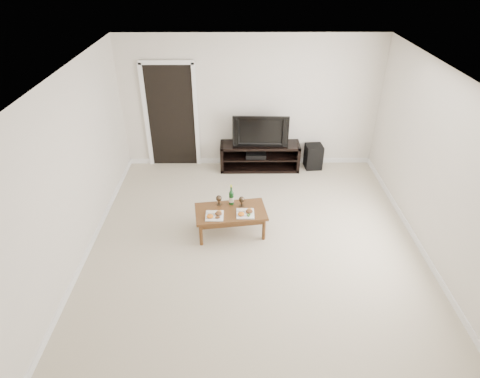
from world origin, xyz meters
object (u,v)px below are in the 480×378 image
(subwoofer, at_px, (313,156))
(television, at_px, (261,129))
(coffee_table, at_px, (231,222))
(media_console, at_px, (260,156))

(subwoofer, bearing_deg, television, 177.93)
(coffee_table, bearing_deg, subwoofer, 52.50)
(subwoofer, bearing_deg, media_console, 177.93)
(media_console, xyz_separation_m, subwoofer, (1.09, 0.05, -0.03))
(media_console, xyz_separation_m, coffee_table, (-0.56, -2.11, -0.07))
(media_console, distance_m, coffee_table, 2.19)
(television, distance_m, coffee_table, 2.28)
(coffee_table, bearing_deg, television, 75.12)
(television, bearing_deg, subwoofer, 4.68)
(subwoofer, distance_m, coffee_table, 2.72)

